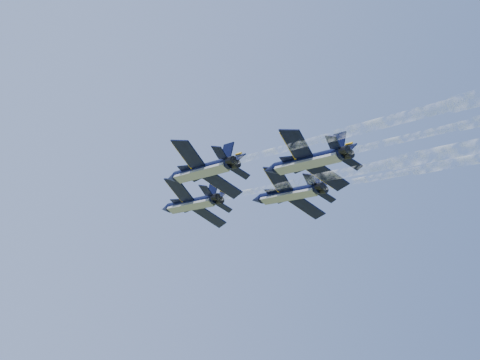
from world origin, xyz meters
name	(u,v)px	position (x,y,z in m)	size (l,w,h in m)	color
jet_lead	(191,204)	(-0.20, 13.29, 105.30)	(10.82, 16.08, 5.63)	black
jet_left	(201,171)	(-4.11, -0.93, 105.30)	(10.82, 16.08, 5.63)	black
jet_right	(288,194)	(11.17, 2.78, 105.30)	(10.82, 16.08, 5.63)	black
jet_slot	(307,162)	(7.05, -9.77, 105.30)	(10.82, 16.08, 5.63)	black
smoke_trail_lead	(480,93)	(13.55, -33.91, 105.33)	(19.92, 62.76, 2.65)	white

